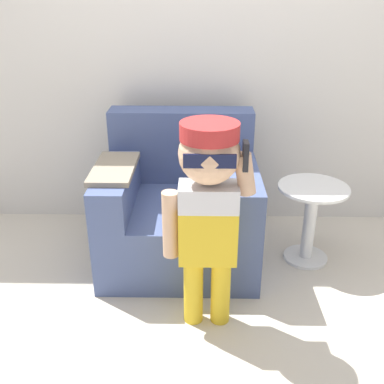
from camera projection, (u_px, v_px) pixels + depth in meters
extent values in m
plane|color=beige|center=(204.00, 262.00, 2.87)|extent=(10.00, 10.00, 0.00)
cube|color=silver|center=(206.00, 38.00, 2.93)|extent=(10.00, 0.05, 2.60)
cube|color=#475684|center=(180.00, 228.00, 2.86)|extent=(0.94, 0.89, 0.40)
cube|color=#475684|center=(182.00, 145.00, 2.99)|extent=(0.94, 0.20, 0.48)
cube|color=#475684|center=(116.00, 189.00, 2.65)|extent=(0.20, 0.69, 0.23)
cube|color=#475684|center=(242.00, 190.00, 2.63)|extent=(0.20, 0.69, 0.23)
cube|color=gray|center=(114.00, 168.00, 2.59)|extent=(0.24, 0.49, 0.03)
cylinder|color=gold|center=(193.00, 290.00, 2.30)|extent=(0.10, 0.10, 0.38)
cylinder|color=gold|center=(221.00, 290.00, 2.30)|extent=(0.10, 0.10, 0.38)
cube|color=gold|center=(208.00, 234.00, 2.16)|extent=(0.28, 0.16, 0.28)
cube|color=silver|center=(209.00, 197.00, 2.08)|extent=(0.28, 0.16, 0.12)
sphere|color=tan|center=(209.00, 154.00, 1.99)|extent=(0.28, 0.28, 0.28)
cylinder|color=#B22828|center=(210.00, 131.00, 1.95)|extent=(0.27, 0.27, 0.08)
cube|color=#B22828|center=(209.00, 129.00, 2.08)|extent=(0.16, 0.13, 0.01)
cube|color=#0F1433|center=(210.00, 161.00, 1.87)|extent=(0.22, 0.01, 0.06)
cylinder|color=tan|center=(170.00, 225.00, 2.15)|extent=(0.08, 0.08, 0.34)
cylinder|color=tan|center=(245.00, 174.00, 2.03)|extent=(0.11, 0.08, 0.20)
cube|color=black|center=(245.00, 156.00, 1.97)|extent=(0.02, 0.07, 0.13)
cylinder|color=white|center=(305.00, 257.00, 2.91)|extent=(0.28, 0.28, 0.02)
cylinder|color=white|center=(309.00, 225.00, 2.81)|extent=(0.08, 0.08, 0.49)
cylinder|color=white|center=(314.00, 188.00, 2.70)|extent=(0.43, 0.43, 0.02)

